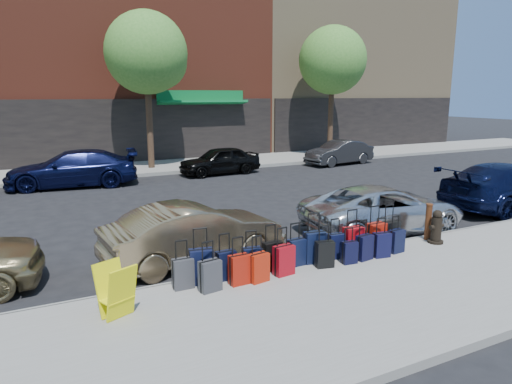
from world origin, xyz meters
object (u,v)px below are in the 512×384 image
tree_center (149,55)px  display_rack (116,291)px  car_near_3 (511,186)px  car_far_1 (72,169)px  tree_right (335,62)px  car_far_2 (220,160)px  car_far_3 (339,152)px  car_near_1 (195,233)px  suitcase_front_5 (296,252)px  bollard (428,221)px  fire_hydrant (436,228)px  car_near_2 (383,209)px

tree_center → display_rack: (-4.36, -14.91, -4.83)m
car_near_3 → car_far_1: bearing=50.5°
tree_center → tree_right: 10.50m
car_far_2 → car_far_3: (6.80, 0.00, -0.01)m
car_near_1 → car_near_3: (10.70, 0.05, 0.09)m
tree_center → suitcase_front_5: tree_center is taller
bollard → car_near_1: car_near_1 is taller
car_far_2 → car_far_1: bearing=-92.6°
fire_hydrant → car_far_2: (-0.67, 12.07, 0.12)m
tree_center → bollard: size_ratio=8.09×
suitcase_front_5 → bollard: bearing=-2.5°
display_rack → car_far_3: size_ratio=0.23×
car_near_2 → suitcase_front_5: bearing=115.7°
tree_center → car_near_2: bearing=-76.9°
car_far_3 → car_near_2: bearing=-38.3°
car_near_3 → car_far_2: (-5.93, 10.27, -0.10)m
fire_hydrant → bollard: 0.28m
tree_right → display_rack: size_ratio=8.35×
car_near_3 → car_far_3: 10.31m
suitcase_front_5 → display_rack: 3.78m
display_rack → car_near_3: car_near_3 is taller
car_near_2 → car_near_1: bearing=93.2°
tree_right → car_near_3: tree_right is taller
display_rack → car_near_2: 7.63m
car_far_3 → bollard: bearing=-34.6°
tree_right → car_near_2: tree_right is taller
tree_center → tree_right: (10.50, 0.00, 0.00)m
tree_center → car_near_2: size_ratio=1.62×
tree_right → bollard: (-7.37, -14.23, -4.80)m
suitcase_front_5 → car_far_1: bearing=102.6°
suitcase_front_5 → car_near_2: bearing=18.8°
fire_hydrant → car_far_2: 12.09m
bollard → car_near_3: (5.25, 1.53, 0.13)m
tree_right → bollard: 16.73m
suitcase_front_5 → fire_hydrant: suitcase_front_5 is taller
tree_right → car_near_3: (-2.12, -12.70, -4.67)m
tree_center → car_far_2: size_ratio=1.94×
tree_center → suitcase_front_5: (-0.64, -14.27, -4.98)m
display_rack → car_far_3: car_far_3 is taller
display_rack → car_near_1: size_ratio=0.22×
tree_center → car_far_1: (-3.93, -2.52, -4.68)m
car_near_1 → display_rack: bearing=129.6°
bollard → display_rack: 7.52m
display_rack → car_far_3: 18.46m
tree_right → car_far_3: bearing=-117.3°
car_far_1 → car_far_2: size_ratio=1.34×
tree_center → car_near_2: (2.98, -12.81, -4.79)m
tree_right → car_far_2: (-8.05, -2.43, -4.77)m
bollard → car_near_1: 5.64m
tree_right → bollard: tree_right is taller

